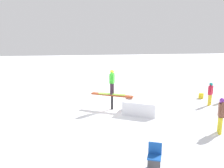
{
  "coord_description": "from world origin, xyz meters",
  "views": [
    {
      "loc": [
        1.64,
        13.51,
        4.51
      ],
      "look_at": [
        0.0,
        0.0,
        1.48
      ],
      "focal_mm": 40.0,
      "sensor_mm": 36.0,
      "label": 1
    }
  ],
  "objects_px": {
    "main_rider_on_rail": "(112,82)",
    "backpack_on_snow": "(201,96)",
    "folding_chair": "(154,158)",
    "loose_snowboard_white": "(105,92)",
    "bystander_red": "(210,93)",
    "rail_feature": "(112,97)",
    "bystander_brown": "(221,114)"
  },
  "relations": [
    {
      "from": "loose_snowboard_white",
      "to": "folding_chair",
      "type": "bearing_deg",
      "value": 10.65
    },
    {
      "from": "main_rider_on_rail",
      "to": "bystander_brown",
      "type": "height_order",
      "value": "main_rider_on_rail"
    },
    {
      "from": "rail_feature",
      "to": "folding_chair",
      "type": "relative_size",
      "value": 2.64
    },
    {
      "from": "main_rider_on_rail",
      "to": "loose_snowboard_white",
      "type": "height_order",
      "value": "main_rider_on_rail"
    },
    {
      "from": "loose_snowboard_white",
      "to": "rail_feature",
      "type": "bearing_deg",
      "value": 7.73
    },
    {
      "from": "main_rider_on_rail",
      "to": "bystander_red",
      "type": "distance_m",
      "value": 5.97
    },
    {
      "from": "main_rider_on_rail",
      "to": "folding_chair",
      "type": "relative_size",
      "value": 1.73
    },
    {
      "from": "bystander_red",
      "to": "folding_chair",
      "type": "height_order",
      "value": "bystander_red"
    },
    {
      "from": "bystander_red",
      "to": "main_rider_on_rail",
      "type": "bearing_deg",
      "value": 138.66
    },
    {
      "from": "backpack_on_snow",
      "to": "rail_feature",
      "type": "bearing_deg",
      "value": -132.13
    },
    {
      "from": "main_rider_on_rail",
      "to": "folding_chair",
      "type": "bearing_deg",
      "value": 118.04
    },
    {
      "from": "rail_feature",
      "to": "main_rider_on_rail",
      "type": "bearing_deg",
      "value": 0.0
    },
    {
      "from": "rail_feature",
      "to": "loose_snowboard_white",
      "type": "relative_size",
      "value": 1.73
    },
    {
      "from": "bystander_red",
      "to": "folding_chair",
      "type": "distance_m",
      "value": 8.32
    },
    {
      "from": "rail_feature",
      "to": "bystander_brown",
      "type": "xyz_separation_m",
      "value": [
        -4.31,
        3.87,
        0.16
      ]
    },
    {
      "from": "rail_feature",
      "to": "backpack_on_snow",
      "type": "xyz_separation_m",
      "value": [
        -6.12,
        -1.54,
        -0.57
      ]
    },
    {
      "from": "loose_snowboard_white",
      "to": "folding_chair",
      "type": "distance_m",
      "value": 10.23
    },
    {
      "from": "rail_feature",
      "to": "main_rider_on_rail",
      "type": "xyz_separation_m",
      "value": [
        0.0,
        0.0,
        0.84
      ]
    },
    {
      "from": "main_rider_on_rail",
      "to": "backpack_on_snow",
      "type": "xyz_separation_m",
      "value": [
        -6.12,
        -1.54,
        -1.41
      ]
    },
    {
      "from": "main_rider_on_rail",
      "to": "backpack_on_snow",
      "type": "distance_m",
      "value": 6.46
    },
    {
      "from": "loose_snowboard_white",
      "to": "backpack_on_snow",
      "type": "xyz_separation_m",
      "value": [
        -6.18,
        2.31,
        0.16
      ]
    },
    {
      "from": "folding_chair",
      "to": "backpack_on_snow",
      "type": "relative_size",
      "value": 2.59
    },
    {
      "from": "rail_feature",
      "to": "folding_chair",
      "type": "height_order",
      "value": "folding_chair"
    },
    {
      "from": "main_rider_on_rail",
      "to": "bystander_red",
      "type": "bearing_deg",
      "value": -157.0
    },
    {
      "from": "backpack_on_snow",
      "to": "bystander_brown",
      "type": "bearing_deg",
      "value": -74.77
    },
    {
      "from": "main_rider_on_rail",
      "to": "rail_feature",
      "type": "bearing_deg",
      "value": 0.0
    },
    {
      "from": "bystander_brown",
      "to": "backpack_on_snow",
      "type": "relative_size",
      "value": 4.72
    },
    {
      "from": "main_rider_on_rail",
      "to": "folding_chair",
      "type": "xyz_separation_m",
      "value": [
        -0.62,
        6.35,
        -1.17
      ]
    },
    {
      "from": "bystander_red",
      "to": "bystander_brown",
      "type": "relative_size",
      "value": 0.87
    },
    {
      "from": "rail_feature",
      "to": "backpack_on_snow",
      "type": "distance_m",
      "value": 6.33
    },
    {
      "from": "bystander_red",
      "to": "loose_snowboard_white",
      "type": "bearing_deg",
      "value": 105.69
    },
    {
      "from": "bystander_red",
      "to": "loose_snowboard_white",
      "type": "distance_m",
      "value": 7.12
    }
  ]
}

